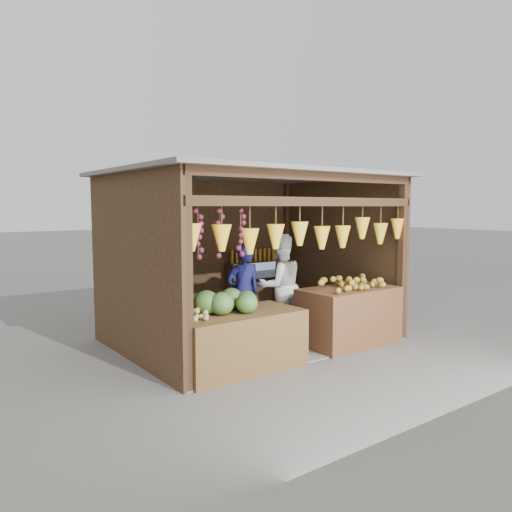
# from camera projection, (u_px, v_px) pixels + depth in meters

# --- Properties ---
(ground) EXTENTS (80.00, 80.00, 0.00)m
(ground) POSITION_uv_depth(u_px,v_px,m) (251.00, 339.00, 8.07)
(ground) COLOR #514F49
(ground) RESTS_ON ground
(stall_structure) EXTENTS (4.30, 3.30, 2.66)m
(stall_structure) POSITION_uv_depth(u_px,v_px,m) (251.00, 236.00, 7.86)
(stall_structure) COLOR slate
(stall_structure) RESTS_ON ground
(back_shelf) EXTENTS (1.25, 0.32, 1.32)m
(back_shelf) POSITION_uv_depth(u_px,v_px,m) (256.00, 272.00, 9.64)
(back_shelf) COLOR #382314
(back_shelf) RESTS_ON ground
(counter_left) EXTENTS (1.73, 0.85, 0.76)m
(counter_left) POSITION_uv_depth(u_px,v_px,m) (238.00, 341.00, 6.52)
(counter_left) COLOR #4D3519
(counter_left) RESTS_ON ground
(counter_right) EXTENTS (1.54, 0.85, 0.88)m
(counter_right) POSITION_uv_depth(u_px,v_px,m) (349.00, 316.00, 7.74)
(counter_right) COLOR #512D1B
(counter_right) RESTS_ON ground
(stool) EXTENTS (0.32, 0.32, 0.30)m
(stool) POSITION_uv_depth(u_px,v_px,m) (146.00, 345.00, 7.20)
(stool) COLOR black
(stool) RESTS_ON ground
(man_standing) EXTENTS (0.62, 0.45, 1.57)m
(man_standing) POSITION_uv_depth(u_px,v_px,m) (243.00, 294.00, 7.69)
(man_standing) COLOR #14164E
(man_standing) RESTS_ON ground
(woman_standing) EXTENTS (0.92, 0.77, 1.69)m
(woman_standing) POSITION_uv_depth(u_px,v_px,m) (280.00, 286.00, 8.11)
(woman_standing) COLOR silver
(woman_standing) RESTS_ON ground
(vendor_seated) EXTENTS (0.56, 0.48, 0.97)m
(vendor_seated) POSITION_uv_depth(u_px,v_px,m) (145.00, 301.00, 7.14)
(vendor_seated) COLOR #513720
(vendor_seated) RESTS_ON stool
(melon_pile) EXTENTS (1.00, 0.50, 0.32)m
(melon_pile) POSITION_uv_depth(u_px,v_px,m) (229.00, 300.00, 6.46)
(melon_pile) COLOR #134713
(melon_pile) RESTS_ON counter_left
(tanfruit_pile) EXTENTS (0.34, 0.40, 0.13)m
(tanfruit_pile) POSITION_uv_depth(u_px,v_px,m) (196.00, 314.00, 6.08)
(tanfruit_pile) COLOR olive
(tanfruit_pile) RESTS_ON counter_left
(mango_pile) EXTENTS (1.40, 0.64, 0.22)m
(mango_pile) POSITION_uv_depth(u_px,v_px,m) (351.00, 281.00, 7.69)
(mango_pile) COLOR #B26017
(mango_pile) RESTS_ON counter_right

